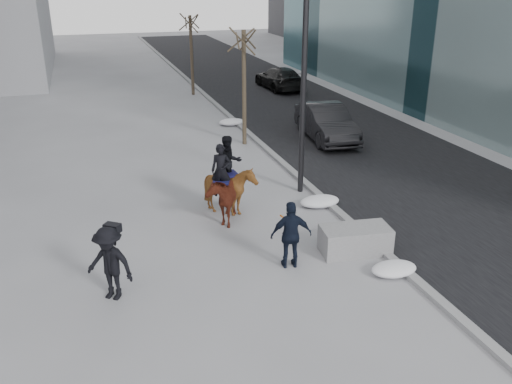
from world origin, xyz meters
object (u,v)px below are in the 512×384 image
object	(u,v)px
planter	(355,240)
mounted_left	(223,193)
car_near	(326,122)
mounted_right	(230,184)

from	to	relation	value
planter	mounted_left	size ratio (longest dim) A/B	0.78
car_near	planter	bearing A→B (deg)	-104.79
planter	mounted_right	size ratio (longest dim) A/B	0.74
mounted_right	planter	bearing A→B (deg)	-54.37
car_near	mounted_left	world-z (taller)	mounted_left
mounted_right	car_near	bearing A→B (deg)	46.35
mounted_left	mounted_right	bearing A→B (deg)	46.23
planter	mounted_left	xyz separation A→B (m)	(-2.78, 3.08, 0.50)
car_near	mounted_right	world-z (taller)	mounted_right
planter	car_near	world-z (taller)	car_near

